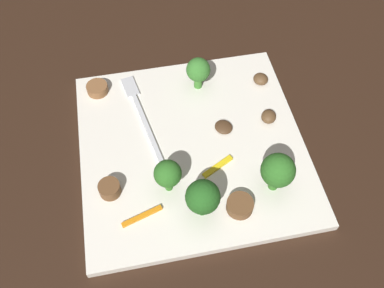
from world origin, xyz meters
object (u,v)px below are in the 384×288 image
Objects in this scene: mushroom_2 at (269,117)px; mushroom_0 at (224,127)px; mushroom_1 at (261,79)px; pepper_strip_1 at (218,167)px; pepper_strip_0 at (142,216)px; broccoli_floret_0 at (278,171)px; sausage_slice_1 at (240,206)px; broccoli_floret_1 at (198,71)px; sausage_slice_2 at (97,89)px; broccoli_floret_2 at (168,174)px; broccoli_floret_3 at (203,197)px; fork at (143,117)px; sausage_slice_0 at (110,189)px; plate at (192,146)px.

mushroom_0 is at bearing 92.85° from mushroom_2.
mushroom_1 is 0.16m from pepper_strip_1.
broccoli_floret_0 is at bearing -86.65° from pepper_strip_0.
sausage_slice_1 is 0.11m from pepper_strip_0.
mushroom_1 reaches higher than pepper_strip_0.
broccoli_floret_1 reaches higher than sausage_slice_2.
broccoli_floret_2 is at bearing 79.72° from broccoli_floret_0.
pepper_strip_1 is at bearing -29.86° from broccoli_floret_3.
broccoli_floret_0 reaches higher than fork.
broccoli_floret_0 is 2.24× the size of sausage_slice_0.
broccoli_floret_2 is 0.17m from mushroom_2.
sausage_slice_2 is 1.34× the size of mushroom_2.
broccoli_floret_0 is at bearing -162.18° from broccoli_floret_1.
mushroom_1 is at bearing -96.50° from broccoli_floret_1.
plate is 0.11m from broccoli_floret_1.
mushroom_2 is at bearing -62.82° from broccoli_floret_2.
sausage_slice_0 reaches higher than pepper_strip_0.
sausage_slice_0 is 0.82× the size of sausage_slice_1.
broccoli_floret_0 reaches higher than broccoli_floret_3.
plate is 0.10m from broccoli_floret_3.
fork is at bearing 8.92° from broccoli_floret_2.
mushroom_2 reaches higher than fork.
sausage_slice_2 is at bearing 1.37° from sausage_slice_0.
fork is 0.14m from pepper_strip_0.
mushroom_2 reaches higher than plate.
broccoli_floret_0 is (-0.13, -0.14, 0.04)m from fork.
broccoli_floret_3 is 0.22m from mushroom_1.
mushroom_2 is (-0.04, -0.16, 0.01)m from fork.
sausage_slice_0 is (-0.05, 0.11, 0.01)m from plate.
broccoli_floret_3 reaches higher than pepper_strip_0.
mushroom_0 is at bearing -49.42° from pepper_strip_0.
broccoli_floret_1 reaches higher than mushroom_0.
broccoli_floret_2 is (0.02, 0.12, -0.00)m from broccoli_floret_0.
fork reaches higher than plate.
mushroom_2 is at bearing -87.15° from mushroom_0.
broccoli_floret_1 reaches higher than mushroom_2.
broccoli_floret_1 is at bearing 46.10° from mushroom_2.
broccoli_floret_3 reaches higher than plate.
broccoli_floret_2 reaches higher than mushroom_1.
broccoli_floret_0 is 0.20m from sausage_slice_0.
pepper_strip_0 and pepper_strip_1 have the same top height.
pepper_strip_0 is (0.01, 0.11, -0.00)m from sausage_slice_1.
mushroom_1 and mushroom_2 have the same top height.
mushroom_1 is at bearing -47.86° from pepper_strip_0.
mushroom_0 reaches higher than pepper_strip_1.
fork is at bearing -136.36° from sausage_slice_2.
broccoli_floret_0 is at bearing -134.38° from sausage_slice_2.
pepper_strip_1 is (-0.14, 0.00, -0.03)m from broccoli_floret_1.
broccoli_floret_3 is at bearing 169.84° from broccoli_floret_1.
sausage_slice_1 is at bearing 156.76° from mushroom_1.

